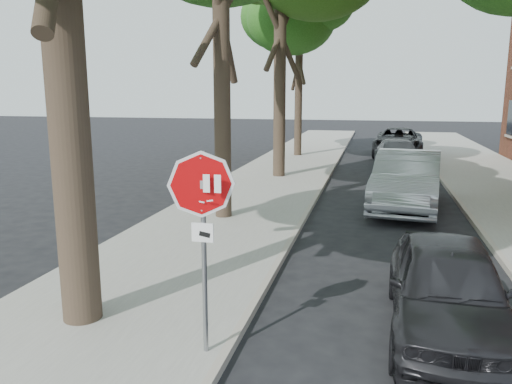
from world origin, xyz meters
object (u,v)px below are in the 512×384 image
Objects in this scene: stop_sign at (203,214)px; car_d at (398,142)px; car_b at (407,180)px; tree_far at (300,18)px; car_a at (448,288)px; car_c at (397,155)px.

car_d is at bearing 81.75° from stop_sign.
stop_sign is 10.15m from car_b.
car_b is 0.94× the size of car_d.
tree_far is 8.52m from car_d.
stop_sign is 0.65× the size of car_a.
tree_far is 2.00× the size of car_c.
car_c is at bearing 80.07° from stop_sign.
car_c is at bearing -88.88° from car_d.
car_a is at bearing -92.81° from car_c.
tree_far is 1.70× the size of car_d.
car_c is 0.85× the size of car_d.
tree_far is at bearing 95.46° from stop_sign.
car_c is 5.39m from car_d.
car_c is (0.04, 7.75, -0.18)m from car_b.
tree_far is at bearing -159.10° from car_d.
stop_sign is 21.88m from tree_far.
car_a is 21.24m from car_d.
car_d is (0.30, 13.13, -0.09)m from car_b.
stop_sign reaches higher than car_d.
stop_sign is at bearing -103.00° from car_c.
tree_far is 9.08m from car_c.
car_d is (3.30, 22.77, -1.18)m from stop_sign.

